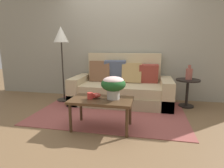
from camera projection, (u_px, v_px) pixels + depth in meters
ground_plane at (109, 115)px, 3.32m from camera, size 14.00×14.00×0.00m
wall_back at (121, 41)px, 4.28m from camera, size 6.40×0.12×2.64m
area_rug at (110, 112)px, 3.45m from camera, size 2.67×1.75×0.01m
couch at (122, 88)px, 3.99m from camera, size 2.07×0.94×1.05m
coffee_table at (101, 102)px, 2.71m from camera, size 0.91×0.52×0.45m
side_table at (187, 88)px, 3.71m from camera, size 0.46×0.46×0.56m
floor_lamp at (61, 41)px, 3.93m from camera, size 0.32×0.32×1.60m
potted_plant at (113, 84)px, 2.66m from camera, size 0.35×0.35×0.33m
coffee_mug at (90, 96)px, 2.69m from camera, size 0.12×0.08×0.09m
snack_bowl at (96, 95)px, 2.75m from camera, size 0.15×0.15×0.07m
table_vase at (189, 74)px, 3.64m from camera, size 0.12×0.12×0.29m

